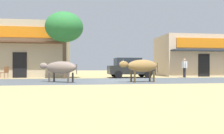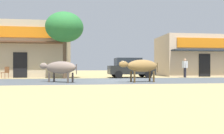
{
  "view_description": "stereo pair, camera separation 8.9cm",
  "coord_description": "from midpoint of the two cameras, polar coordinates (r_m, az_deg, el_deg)",
  "views": [
    {
      "loc": [
        -1.91,
        -13.5,
        0.9
      ],
      "look_at": [
        -0.09,
        0.38,
        0.89
      ],
      "focal_mm": 33.51,
      "sensor_mm": 36.0,
      "label": 1
    },
    {
      "loc": [
        -1.82,
        -13.51,
        0.9
      ],
      "look_at": [
        -0.09,
        0.38,
        0.89
      ],
      "focal_mm": 33.51,
      "sensor_mm": 36.0,
      "label": 2
    }
  ],
  "objects": [
    {
      "name": "ground",
      "position": [
        13.66,
        0.74,
        -3.75
      ],
      "size": [
        80.0,
        80.0,
        0.0
      ],
      "primitive_type": "plane",
      "color": "tan"
    },
    {
      "name": "asphalt_road",
      "position": [
        13.66,
        0.74,
        -3.74
      ],
      "size": [
        72.0,
        5.79,
        0.0
      ],
      "primitive_type": "cube",
      "color": "#4A5055",
      "rests_on": "ground"
    },
    {
      "name": "storefront_left_cafe",
      "position": [
        20.93,
        -22.5,
        4.21
      ],
      "size": [
        7.94,
        5.15,
        4.84
      ],
      "color": "tan",
      "rests_on": "ground"
    },
    {
      "name": "storefront_right_club",
      "position": [
        22.96,
        21.55,
        2.77
      ],
      "size": [
        6.97,
        5.15,
        3.99
      ],
      "color": "#CAAF92",
      "rests_on": "ground"
    },
    {
      "name": "roadside_tree",
      "position": [
        16.91,
        -12.66,
        10.47
      ],
      "size": [
        2.92,
        2.92,
        5.16
      ],
      "color": "brown",
      "rests_on": "ground"
    },
    {
      "name": "parked_hatchback_car",
      "position": [
        17.58,
        5.07,
        -0.16
      ],
      "size": [
        3.85,
        2.02,
        1.64
      ],
      "color": "black",
      "rests_on": "ground"
    },
    {
      "name": "cow_near_brown",
      "position": [
        12.49,
        -13.88,
        -0.16
      ],
      "size": [
        2.45,
        1.77,
        1.22
      ],
      "color": "gray",
      "rests_on": "ground"
    },
    {
      "name": "cow_far_dark",
      "position": [
        12.47,
        8.23,
        0.25
      ],
      "size": [
        2.49,
        1.06,
        1.33
      ],
      "color": "olive",
      "rests_on": "ground"
    },
    {
      "name": "pedestrian_by_shop",
      "position": [
        18.85,
        19.4,
        0.17
      ],
      "size": [
        0.47,
        0.61,
        1.62
      ],
      "color": "#262633",
      "rests_on": "ground"
    },
    {
      "name": "cafe_chair_near_tree",
      "position": [
        18.47,
        -26.9,
        -1.17
      ],
      "size": [
        0.58,
        0.58,
        0.92
      ],
      "color": "brown",
      "rests_on": "ground"
    }
  ]
}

